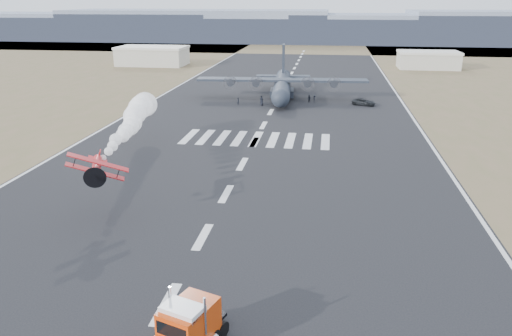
% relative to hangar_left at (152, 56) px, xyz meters
% --- Properties ---
extents(ground, '(500.00, 500.00, 0.00)m').
position_rel_hangar_left_xyz_m(ground, '(52.00, -145.00, -3.41)').
color(ground, black).
rests_on(ground, ground).
extents(scrub_far, '(500.00, 80.00, 0.00)m').
position_rel_hangar_left_xyz_m(scrub_far, '(52.00, 85.00, -3.41)').
color(scrub_far, brown).
rests_on(scrub_far, ground).
extents(runway_markings, '(60.00, 260.00, 0.01)m').
position_rel_hangar_left_xyz_m(runway_markings, '(52.00, -85.00, -3.40)').
color(runway_markings, silver).
rests_on(runway_markings, ground).
extents(ridge_seg_b, '(150.00, 50.00, 15.00)m').
position_rel_hangar_left_xyz_m(ridge_seg_b, '(-78.00, 115.00, 4.09)').
color(ridge_seg_b, slate).
rests_on(ridge_seg_b, ground).
extents(ridge_seg_c, '(150.00, 50.00, 17.00)m').
position_rel_hangar_left_xyz_m(ridge_seg_c, '(-13.00, 115.00, 5.09)').
color(ridge_seg_c, slate).
rests_on(ridge_seg_c, ground).
extents(ridge_seg_d, '(150.00, 50.00, 13.00)m').
position_rel_hangar_left_xyz_m(ridge_seg_d, '(52.00, 115.00, 3.09)').
color(ridge_seg_d, slate).
rests_on(ridge_seg_d, ground).
extents(ridge_seg_e, '(150.00, 50.00, 15.00)m').
position_rel_hangar_left_xyz_m(ridge_seg_e, '(117.00, 115.00, 4.09)').
color(ridge_seg_e, slate).
rests_on(ridge_seg_e, ground).
extents(hangar_left, '(24.50, 14.50, 6.70)m').
position_rel_hangar_left_xyz_m(hangar_left, '(0.00, 0.00, 0.00)').
color(hangar_left, '#ACA999').
rests_on(hangar_left, ground).
extents(hangar_right, '(20.50, 12.50, 5.90)m').
position_rel_hangar_left_xyz_m(hangar_right, '(98.00, 5.00, -0.40)').
color(hangar_right, '#ACA999').
rests_on(hangar_right, ground).
extents(semi_truck, '(5.18, 8.84, 3.91)m').
position_rel_hangar_left_xyz_m(semi_truck, '(55.18, -150.59, -1.49)').
color(semi_truck, black).
rests_on(semi_truck, ground).
extents(aerobatic_biplane, '(6.28, 6.10, 3.78)m').
position_rel_hangar_left_xyz_m(aerobatic_biplane, '(39.33, -129.49, 2.32)').
color(aerobatic_biplane, red).
extents(smoke_trail, '(8.39, 32.60, 4.16)m').
position_rel_hangar_left_xyz_m(smoke_trail, '(34.07, -102.79, 2.55)').
color(smoke_trail, white).
extents(transport_aircraft, '(41.13, 33.83, 11.87)m').
position_rel_hangar_left_xyz_m(transport_aircraft, '(52.79, -55.78, -0.35)').
color(transport_aircraft, '#212531').
rests_on(transport_aircraft, ground).
extents(support_vehicle, '(5.79, 4.21, 1.46)m').
position_rel_hangar_left_xyz_m(support_vehicle, '(72.24, -62.78, -2.68)').
color(support_vehicle, black).
rests_on(support_vehicle, ground).
extents(crew_a, '(0.50, 0.61, 1.67)m').
position_rel_hangar_left_xyz_m(crew_a, '(43.76, -66.65, -2.57)').
color(crew_a, black).
rests_on(crew_a, ground).
extents(crew_b, '(0.99, 0.93, 1.75)m').
position_rel_hangar_left_xyz_m(crew_b, '(59.75, -61.37, -2.53)').
color(crew_b, black).
rests_on(crew_b, ground).
extents(crew_c, '(0.51, 1.06, 1.62)m').
position_rel_hangar_left_xyz_m(crew_c, '(60.96, -60.85, -2.60)').
color(crew_c, black).
rests_on(crew_c, ground).
extents(crew_d, '(1.05, 0.97, 1.63)m').
position_rel_hangar_left_xyz_m(crew_d, '(53.26, -61.38, -2.60)').
color(crew_d, black).
rests_on(crew_d, ground).
extents(crew_e, '(0.94, 1.03, 1.79)m').
position_rel_hangar_left_xyz_m(crew_e, '(49.19, -66.50, -2.51)').
color(crew_e, black).
rests_on(crew_e, ground).
extents(crew_f, '(1.35, 1.39, 1.58)m').
position_rel_hangar_left_xyz_m(crew_f, '(54.70, -65.45, -2.62)').
color(crew_f, black).
rests_on(crew_f, ground).
extents(crew_g, '(0.73, 0.76, 1.63)m').
position_rel_hangar_left_xyz_m(crew_g, '(54.88, -61.82, -2.59)').
color(crew_g, black).
rests_on(crew_g, ground).
extents(crew_h, '(1.07, 0.99, 1.88)m').
position_rel_hangar_left_xyz_m(crew_h, '(48.86, -64.62, -2.47)').
color(crew_h, black).
rests_on(crew_h, ground).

